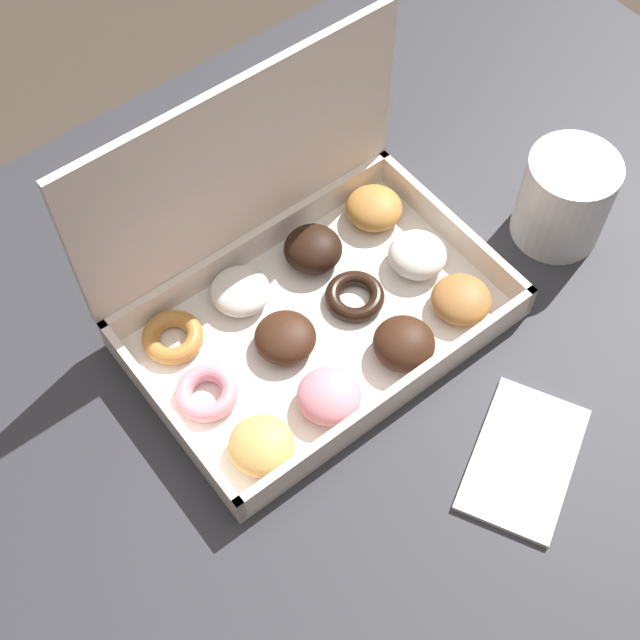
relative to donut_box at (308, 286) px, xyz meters
The scene contains 5 objects.
ground_plane 0.81m from the donut_box, 73.95° to the right, with size 8.00×8.00×0.00m, color #42382D.
dining_table 0.17m from the donut_box, 73.95° to the right, with size 1.14×0.87×0.76m.
donut_box is the anchor object (origin of this frame).
coffee_mug 0.27m from the donut_box, 16.36° to the right, with size 0.09×0.09×0.10m.
paper_napkin 0.25m from the donut_box, 77.50° to the right, with size 0.16×0.14×0.01m.
Camera 1 is at (-0.31, -0.30, 1.50)m, focal length 50.00 mm.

